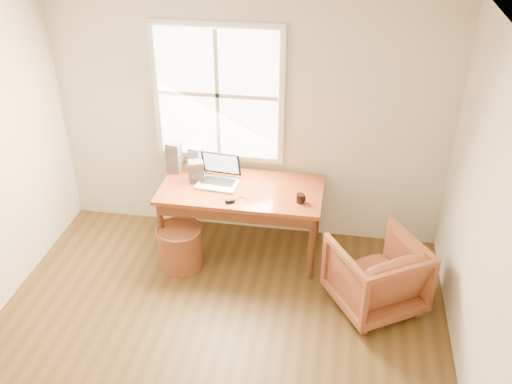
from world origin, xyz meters
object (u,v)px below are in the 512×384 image
at_px(laptop, 217,171).
at_px(coffee_mug, 300,198).
at_px(armchair, 376,274).
at_px(desk, 241,190).
at_px(wicker_stool, 180,247).
at_px(cd_stack_a, 196,159).

height_order(laptop, coffee_mug, laptop).
xyz_separation_m(armchair, coffee_mug, (-0.74, 0.45, 0.45)).
bearing_deg(coffee_mug, laptop, 155.98).
height_order(desk, laptop, laptop).
relative_size(desk, laptop, 3.67).
bearing_deg(wicker_stool, cd_stack_a, 87.43).
xyz_separation_m(desk, cd_stack_a, (-0.53, 0.29, 0.15)).
height_order(desk, cd_stack_a, cd_stack_a).
distance_m(coffee_mug, cd_stack_a, 1.22).
bearing_deg(desk, armchair, -24.64).
relative_size(coffee_mug, cd_stack_a, 0.34).
bearing_deg(armchair, laptop, -53.62).
relative_size(wicker_stool, cd_stack_a, 1.68).
height_order(laptop, cd_stack_a, laptop).
height_order(desk, wicker_stool, desk).
distance_m(desk, armchair, 1.53).
height_order(desk, armchair, desk).
xyz_separation_m(desk, coffee_mug, (0.60, -0.17, 0.06)).
height_order(armchair, cd_stack_a, cd_stack_a).
relative_size(desk, armchair, 2.13).
distance_m(wicker_stool, coffee_mug, 1.31).
bearing_deg(cd_stack_a, armchair, -25.87).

